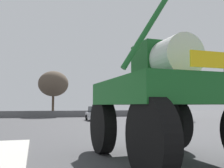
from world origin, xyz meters
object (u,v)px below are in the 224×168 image
Objects in this scene: sedan_ahead at (97,114)px; bare_tree_right at (174,74)px; oversize_sprayer at (165,97)px; bare_tree_far_center at (53,84)px; traffic_signal_far_right at (105,98)px; traffic_signal_far_left at (111,95)px.

sedan_ahead is 10.15m from bare_tree_right.
oversize_sprayer is 0.83× the size of bare_tree_far_center.
oversize_sprayer is 20.54m from sedan_ahead.
bare_tree_right reaches higher than traffic_signal_far_right.
oversize_sprayer is 1.41× the size of traffic_signal_far_left.
traffic_signal_far_left is 11.41m from bare_tree_far_center.
bare_tree_far_center is at bearing 138.54° from bare_tree_right.
bare_tree_right is (11.85, 19.61, 3.42)m from oversize_sprayer.
oversize_sprayer is 1.60× the size of traffic_signal_far_right.
traffic_signal_far_right is at bearing 167.00° from bare_tree_right.
oversize_sprayer reaches higher than traffic_signal_far_right.
oversize_sprayer is at bearing -87.92° from bare_tree_far_center.
oversize_sprayer is 1.33× the size of sedan_ahead.
bare_tree_right is at bearing -95.29° from sedan_ahead.
traffic_signal_far_left is 7.79m from bare_tree_right.
bare_tree_far_center is at bearing 120.99° from traffic_signal_far_left.
bare_tree_right is at bearing -14.22° from traffic_signal_far_left.
traffic_signal_far_left is (4.66, 21.43, 1.01)m from oversize_sprayer.
bare_tree_right is 1.07× the size of bare_tree_far_center.
oversize_sprayer is 23.17m from bare_tree_right.
oversize_sprayer is 21.96m from traffic_signal_far_left.
bare_tree_far_center is (-1.13, 31.07, 2.89)m from oversize_sprayer.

